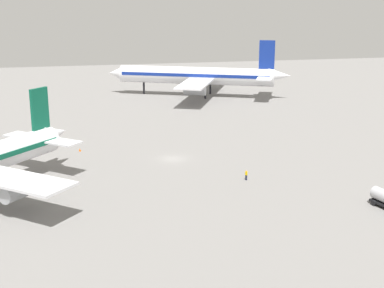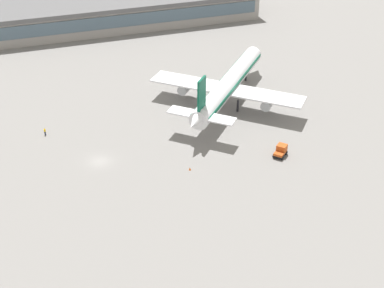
{
  "view_description": "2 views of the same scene",
  "coord_description": "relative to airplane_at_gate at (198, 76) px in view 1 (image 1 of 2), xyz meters",
  "views": [
    {
      "loc": [
        -17.46,
        -93.43,
        28.68
      ],
      "look_at": [
        3.51,
        -0.47,
        2.73
      ],
      "focal_mm": 50.94,
      "sensor_mm": 36.0,
      "label": 1
    },
    {
      "loc": [
        11.78,
        92.91,
        61.82
      ],
      "look_at": [
        -17.33,
        7.39,
        5.03
      ],
      "focal_mm": 50.88,
      "sensor_mm": 36.0,
      "label": 2
    }
  ],
  "objects": [
    {
      "name": "safety_cone_near_gate",
      "position": [
        -35.75,
        -53.19,
        -5.75
      ],
      "size": [
        0.44,
        0.44,
        0.6
      ],
      "primitive_type": "cone",
      "color": "#EA590C",
      "rests_on": "ground"
    },
    {
      "name": "airplane_at_gate",
      "position": [
        0.0,
        0.0,
        0.0
      ],
      "size": [
        51.37,
        42.63,
        16.65
      ],
      "rotation": [
        0.0,
        0.0,
        2.71
      ],
      "color": "white",
      "rests_on": "ground"
    },
    {
      "name": "ground_crew_worker",
      "position": [
        -9.98,
        -76.26,
        -5.21
      ],
      "size": [
        0.44,
        0.57,
        1.67
      ],
      "rotation": [
        0.0,
        0.0,
        0.19
      ],
      "color": "#1E2338",
      "rests_on": "ground"
    },
    {
      "name": "ground",
      "position": [
        -19.37,
        -62.08,
        -6.05
      ],
      "size": [
        288.0,
        288.0,
        0.0
      ],
      "primitive_type": "plane",
      "color": "gray"
    }
  ]
}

